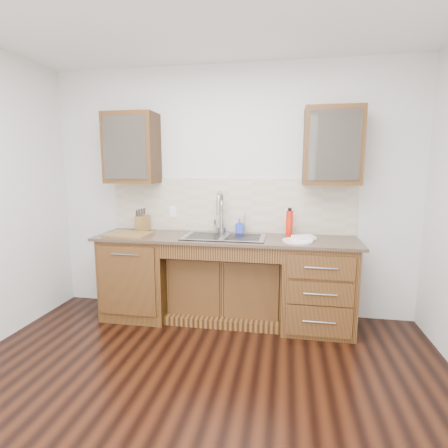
% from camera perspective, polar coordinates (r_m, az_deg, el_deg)
% --- Properties ---
extents(ground, '(4.00, 3.50, 0.10)m').
position_cam_1_polar(ground, '(2.72, -5.94, -28.68)').
color(ground, black).
extents(wall_back, '(4.00, 0.10, 2.70)m').
position_cam_1_polar(wall_back, '(3.92, 1.04, 5.26)').
color(wall_back, silver).
rests_on(wall_back, ground).
extents(base_cabinet_left, '(0.70, 0.62, 0.88)m').
position_cam_1_polar(base_cabinet_left, '(4.01, -13.51, -8.15)').
color(base_cabinet_left, '#593014').
rests_on(base_cabinet_left, ground).
extents(base_cabinet_center, '(1.20, 0.44, 0.70)m').
position_cam_1_polar(base_cabinet_center, '(3.86, 0.35, -10.01)').
color(base_cabinet_center, '#593014').
rests_on(base_cabinet_center, ground).
extents(base_cabinet_right, '(0.70, 0.62, 0.88)m').
position_cam_1_polar(base_cabinet_right, '(3.71, 14.94, -9.67)').
color(base_cabinet_right, '#593014').
rests_on(base_cabinet_right, ground).
extents(countertop, '(2.70, 0.65, 0.03)m').
position_cam_1_polar(countertop, '(3.61, 0.07, -2.37)').
color(countertop, '#84705B').
rests_on(countertop, base_cabinet_left).
extents(backsplash, '(2.70, 0.02, 0.59)m').
position_cam_1_polar(backsplash, '(3.87, 0.89, 3.06)').
color(backsplash, beige).
rests_on(backsplash, wall_back).
extents(sink, '(0.84, 0.46, 0.19)m').
position_cam_1_polar(sink, '(3.61, 0.03, -3.50)').
color(sink, '#9E9EA5').
rests_on(sink, countertop).
extents(faucet, '(0.04, 0.04, 0.40)m').
position_cam_1_polar(faucet, '(3.80, -0.40, 1.50)').
color(faucet, '#999993').
rests_on(faucet, countertop).
extents(filter_tap, '(0.02, 0.02, 0.24)m').
position_cam_1_polar(filter_tap, '(3.78, 3.36, 0.22)').
color(filter_tap, '#999993').
rests_on(filter_tap, countertop).
extents(upper_cabinet_left, '(0.55, 0.34, 0.75)m').
position_cam_1_polar(upper_cabinet_left, '(4.01, -14.79, 11.85)').
color(upper_cabinet_left, '#593014').
rests_on(upper_cabinet_left, wall_back).
extents(upper_cabinet_right, '(0.55, 0.34, 0.75)m').
position_cam_1_polar(upper_cabinet_right, '(3.67, 17.27, 12.01)').
color(upper_cabinet_right, '#593014').
rests_on(upper_cabinet_right, wall_back).
extents(outlet_left, '(0.08, 0.01, 0.12)m').
position_cam_1_polar(outlet_left, '(4.02, -8.33, 1.98)').
color(outlet_left, white).
rests_on(outlet_left, backsplash).
extents(outlet_right, '(0.08, 0.01, 0.12)m').
position_cam_1_polar(outlet_right, '(3.82, 10.53, 1.53)').
color(outlet_right, white).
rests_on(outlet_right, backsplash).
extents(soap_bottle, '(0.09, 0.09, 0.16)m').
position_cam_1_polar(soap_bottle, '(3.79, 2.51, -0.37)').
color(soap_bottle, blue).
rests_on(soap_bottle, countertop).
extents(water_bottle, '(0.09, 0.09, 0.26)m').
position_cam_1_polar(water_bottle, '(3.72, 10.61, 0.11)').
color(water_bottle, red).
rests_on(water_bottle, countertop).
extents(plate, '(0.36, 0.36, 0.02)m').
position_cam_1_polar(plate, '(3.46, 11.93, -2.69)').
color(plate, white).
rests_on(plate, countertop).
extents(dish_towel, '(0.24, 0.22, 0.03)m').
position_cam_1_polar(dish_towel, '(3.53, 12.87, -2.12)').
color(dish_towel, beige).
rests_on(dish_towel, plate).
extents(knife_block, '(0.13, 0.17, 0.17)m').
position_cam_1_polar(knife_block, '(4.05, -13.18, 0.11)').
color(knife_block, '#A77D39').
rests_on(knife_block, countertop).
extents(cutting_board, '(0.48, 0.36, 0.02)m').
position_cam_1_polar(cutting_board, '(3.84, -15.32, -1.61)').
color(cutting_board, olive).
rests_on(cutting_board, countertop).
extents(cup_left_a, '(0.12, 0.12, 0.10)m').
position_cam_1_polar(cup_left_a, '(4.04, -15.72, 11.05)').
color(cup_left_a, white).
rests_on(cup_left_a, upper_cabinet_left).
extents(cup_left_b, '(0.13, 0.13, 0.10)m').
position_cam_1_polar(cup_left_b, '(3.98, -13.85, 11.18)').
color(cup_left_b, silver).
rests_on(cup_left_b, upper_cabinet_left).
extents(cup_right_a, '(0.12, 0.12, 0.09)m').
position_cam_1_polar(cup_right_a, '(3.66, 16.44, 11.22)').
color(cup_right_a, silver).
rests_on(cup_right_a, upper_cabinet_right).
extents(cup_right_b, '(0.14, 0.14, 0.10)m').
position_cam_1_polar(cup_right_b, '(3.67, 18.06, 11.21)').
color(cup_right_b, white).
rests_on(cup_right_b, upper_cabinet_right).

